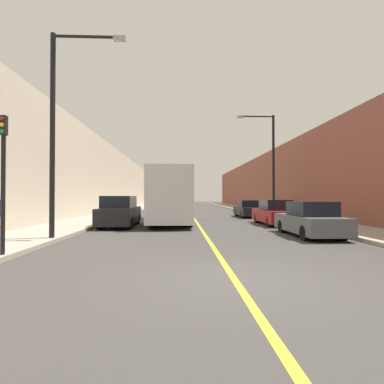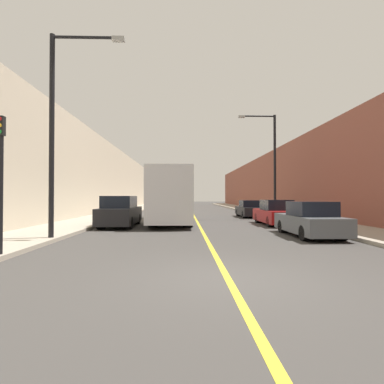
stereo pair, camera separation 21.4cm
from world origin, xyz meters
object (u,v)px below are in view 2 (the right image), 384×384
(street_lamp_right, at_px, (271,158))
(car_right_mid, at_px, (275,214))
(car_right_far, at_px, (250,209))
(car_right_near, at_px, (310,221))
(street_lamp_left, at_px, (58,121))
(parked_suv_left, at_px, (120,212))
(bus, at_px, (173,196))
(traffic_light, at_px, (1,178))

(street_lamp_right, bearing_deg, car_right_mid, -103.88)
(car_right_far, bearing_deg, car_right_near, -90.47)
(street_lamp_left, xyz_separation_m, street_lamp_right, (11.86, 11.20, -0.03))
(parked_suv_left, xyz_separation_m, car_right_far, (9.44, 7.84, -0.18))
(street_lamp_left, bearing_deg, car_right_far, 51.80)
(car_right_near, xyz_separation_m, car_right_mid, (0.15, 5.45, 0.01))
(parked_suv_left, bearing_deg, car_right_far, 39.74)
(parked_suv_left, bearing_deg, street_lamp_right, 27.25)
(bus, xyz_separation_m, car_right_near, (6.36, -7.41, -1.14))
(car_right_mid, distance_m, car_right_far, 6.97)
(parked_suv_left, height_order, car_right_mid, parked_suv_left)
(car_right_near, height_order, traffic_light, traffic_light)
(bus, relative_size, parked_suv_left, 2.25)
(car_right_near, bearing_deg, street_lamp_right, 82.73)
(car_right_near, relative_size, street_lamp_right, 0.54)
(traffic_light, bearing_deg, bus, 69.91)
(street_lamp_left, relative_size, street_lamp_right, 1.01)
(parked_suv_left, height_order, traffic_light, traffic_light)
(parked_suv_left, relative_size, car_right_mid, 1.04)
(car_right_far, distance_m, street_lamp_right, 4.88)
(bus, distance_m, street_lamp_left, 9.99)
(car_right_far, distance_m, traffic_light, 20.24)
(bus, xyz_separation_m, car_right_mid, (6.50, -1.96, -1.13))
(parked_suv_left, bearing_deg, bus, 43.51)
(bus, height_order, car_right_mid, bus)
(car_right_near, bearing_deg, traffic_light, -156.88)
(car_right_mid, height_order, car_right_far, car_right_mid)
(parked_suv_left, xyz_separation_m, street_lamp_right, (10.62, 5.47, 3.91))
(street_lamp_left, distance_m, traffic_light, 4.26)
(traffic_light, bearing_deg, parked_suv_left, 81.26)
(parked_suv_left, xyz_separation_m, car_right_mid, (9.48, 0.87, -0.14))
(car_right_mid, xyz_separation_m, street_lamp_right, (1.14, 4.60, 4.05))
(car_right_mid, xyz_separation_m, car_right_far, (-0.04, 6.97, -0.05))
(bus, xyz_separation_m, car_right_far, (6.46, 5.02, -1.18))
(car_right_near, xyz_separation_m, traffic_light, (-10.75, -4.59, 1.58))
(car_right_far, relative_size, traffic_light, 1.12)
(bus, bearing_deg, street_lamp_left, -116.28)
(bus, relative_size, street_lamp_right, 1.31)
(bus, height_order, traffic_light, traffic_light)
(parked_suv_left, relative_size, car_right_near, 1.07)
(traffic_light, bearing_deg, street_lamp_right, 50.59)
(car_right_mid, relative_size, traffic_light, 1.17)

